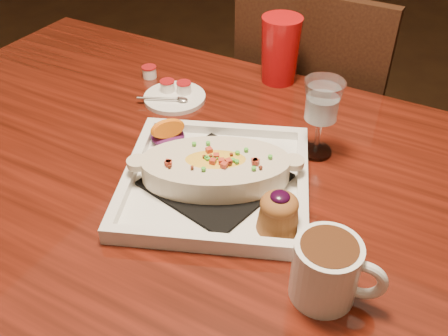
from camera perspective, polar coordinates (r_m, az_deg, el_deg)
The scene contains 8 objects.
table at distance 0.97m, azimuth -2.21°, elevation -5.50°, with size 1.50×0.90×0.75m.
chair_far at distance 1.52m, azimuth 10.20°, elevation 5.14°, with size 0.42×0.42×0.93m.
plate at distance 0.86m, azimuth -0.58°, elevation -0.85°, with size 0.42×0.42×0.08m.
coffee_mug at distance 0.70m, azimuth 11.80°, elevation -11.23°, with size 0.13×0.09×0.10m.
goblet at distance 0.92m, azimuth 11.14°, elevation 7.07°, with size 0.07×0.07×0.15m.
saucer at distance 1.13m, azimuth -5.75°, elevation 8.26°, with size 0.14×0.14×0.09m.
creamer_loose at distance 1.23m, azimuth -8.53°, elevation 10.83°, with size 0.04×0.04×0.03m.
red_tumbler at distance 1.18m, azimuth 6.44°, elevation 13.25°, with size 0.09×0.09×0.15m, color red.
Camera 1 is at (0.37, -0.59, 1.33)m, focal length 40.00 mm.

